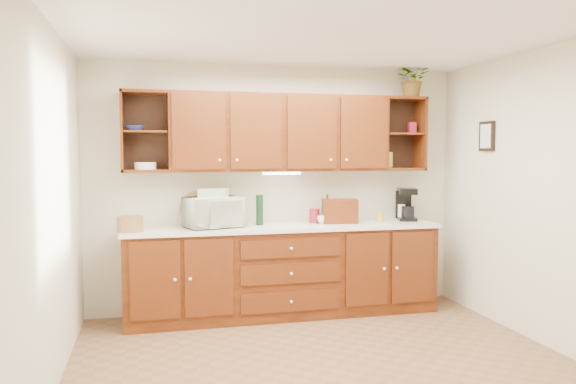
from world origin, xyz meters
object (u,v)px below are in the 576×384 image
coffee_maker (406,205)px  microwave (214,212)px  potted_plant (413,79)px  bread_box (340,211)px

coffee_maker → microwave: bearing=-160.9°
coffee_maker → potted_plant: potted_plant is taller
microwave → bread_box: bearing=-16.8°
bread_box → coffee_maker: 0.79m
potted_plant → coffee_maker: bearing=-161.7°
microwave → coffee_maker: size_ratio=1.54×
bread_box → coffee_maker: bearing=14.1°
microwave → potted_plant: (2.20, 0.11, 1.40)m
microwave → coffee_maker: coffee_maker is taller
microwave → potted_plant: 2.61m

